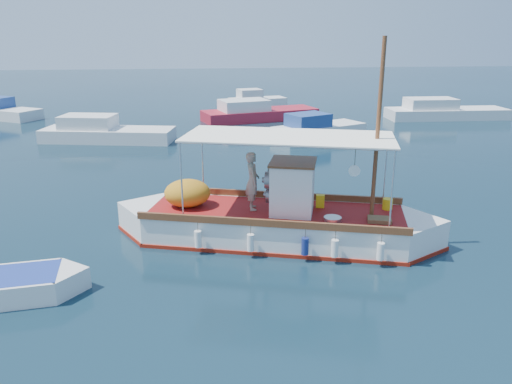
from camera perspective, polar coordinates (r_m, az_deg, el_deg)
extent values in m
plane|color=black|center=(16.48, 2.34, -5.28)|extent=(160.00, 160.00, 0.00)
cube|color=white|center=(16.26, 2.19, -4.16)|extent=(8.53, 4.86, 1.19)
cube|color=white|center=(17.21, -11.31, -3.25)|extent=(2.59, 2.59, 1.19)
cube|color=white|center=(16.30, 16.50, -4.87)|extent=(2.59, 2.59, 1.19)
cube|color=maroon|center=(16.40, 2.18, -5.31)|extent=(8.65, 4.97, 0.19)
cube|color=maroon|center=(16.06, 2.22, -2.27)|extent=(8.46, 4.65, 0.06)
cube|color=brown|center=(17.29, 2.80, -0.33)|extent=(7.90, 2.40, 0.22)
cube|color=brown|center=(14.75, 1.54, -3.59)|extent=(7.90, 2.40, 0.22)
cube|color=white|center=(15.74, 4.20, 0.47)|extent=(1.64, 1.71, 1.62)
cube|color=brown|center=(15.51, 4.27, 3.44)|extent=(1.77, 1.84, 0.06)
cylinder|color=slate|center=(15.39, 1.51, 1.37)|extent=(0.38, 0.58, 0.54)
cylinder|color=slate|center=(16.05, 1.85, 2.06)|extent=(0.38, 0.58, 0.54)
cylinder|color=slate|center=(15.89, 1.66, -0.33)|extent=(0.38, 0.58, 0.54)
cylinder|color=brown|center=(15.27, 13.74, 6.77)|extent=(0.16, 0.16, 5.40)
cylinder|color=brown|center=(15.31, 10.39, 5.37)|extent=(1.89, 0.63, 0.09)
cylinder|color=silver|center=(17.32, -6.12, 3.43)|extent=(0.06, 0.06, 2.43)
cylinder|color=silver|center=(15.13, -8.50, 1.21)|extent=(0.06, 0.06, 2.43)
cylinder|color=silver|center=(16.78, 14.59, 2.48)|extent=(0.06, 0.06, 2.43)
cylinder|color=silver|center=(14.51, 15.30, 0.03)|extent=(0.06, 0.06, 2.43)
cube|color=white|center=(15.34, 3.74, 6.35)|extent=(6.84, 4.27, 0.04)
ellipsoid|color=#C6841D|center=(16.50, -7.85, -0.12)|extent=(1.81, 1.66, 0.91)
cube|color=yellow|center=(16.44, 7.35, -1.05)|extent=(0.31, 0.26, 0.43)
cylinder|color=yellow|center=(16.68, 14.80, -1.35)|extent=(0.40, 0.40, 0.37)
cube|color=brown|center=(15.57, 13.93, -3.12)|extent=(0.81, 0.66, 0.13)
cylinder|color=#B2B2B2|center=(15.36, 8.74, -3.08)|extent=(0.67, 0.67, 0.13)
cylinder|color=white|center=(14.34, 11.17, 2.39)|extent=(0.32, 0.12, 0.32)
cylinder|color=white|center=(15.27, -6.64, -5.35)|extent=(0.27, 0.27, 0.52)
cylinder|color=navy|center=(14.74, 5.62, -6.18)|extent=(0.27, 0.27, 0.52)
cylinder|color=white|center=(14.79, 14.04, -6.59)|extent=(0.27, 0.27, 0.52)
imported|color=#9F9683|center=(15.92, -0.41, 1.27)|extent=(0.46, 0.69, 1.89)
cube|color=white|center=(14.16, -21.46, -9.71)|extent=(1.53, 1.53, 0.77)
cube|color=silver|center=(32.31, -16.50, 6.11)|extent=(8.30, 3.91, 1.00)
cube|color=silver|center=(32.60, -18.63, 7.62)|extent=(3.53, 2.62, 0.80)
cube|color=#AA1C2D|center=(38.71, 0.47, 8.68)|extent=(9.17, 4.97, 1.00)
cube|color=silver|center=(38.11, -1.38, 9.90)|extent=(3.99, 3.20, 0.80)
cube|color=silver|center=(32.41, 7.22, 6.74)|extent=(6.43, 4.55, 1.00)
cube|color=navy|center=(31.70, 5.98, 8.18)|extent=(2.99, 2.72, 0.80)
cube|color=silver|center=(41.98, 20.94, 8.24)|extent=(9.26, 2.84, 1.00)
cube|color=silver|center=(41.27, 19.33, 9.53)|extent=(3.73, 2.31, 0.80)
cube|color=silver|center=(44.07, -26.86, 7.90)|extent=(6.40, 5.14, 1.00)
cube|color=silver|center=(45.67, 0.18, 10.09)|extent=(5.35, 3.13, 1.00)
cube|color=silver|center=(45.30, -0.72, 11.17)|extent=(2.35, 2.13, 0.80)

